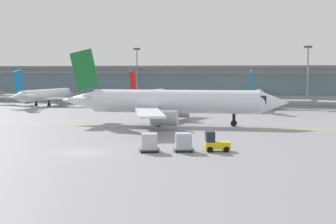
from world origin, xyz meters
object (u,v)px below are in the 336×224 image
gate_airplane_1 (45,95)px  gate_airplane_3 (256,97)px  gate_airplane_2 (149,96)px  apron_light_mast_1 (137,73)px  taxiing_regional_jet (172,102)px  cargo_dolly_trailing (149,142)px  cargo_dolly_lead (183,142)px  apron_light_mast_2 (308,73)px  baggage_tug (215,143)px

gate_airplane_1 → gate_airplane_3: size_ratio=1.00×
gate_airplane_2 → apron_light_mast_1: size_ratio=1.83×
gate_airplane_2 → gate_airplane_3: 24.01m
gate_airplane_3 → apron_light_mast_1: 33.89m
taxiing_regional_jet → cargo_dolly_trailing: taxiing_regional_jet is taller
gate_airplane_3 → gate_airplane_1: bearing=96.2°
gate_airplane_2 → cargo_dolly_lead: 62.40m
taxiing_regional_jet → gate_airplane_2: bearing=108.0°
gate_airplane_3 → apron_light_mast_2: bearing=-54.4°
baggage_tug → cargo_dolly_trailing: baggage_tug is taller
gate_airplane_1 → cargo_dolly_trailing: (44.22, -56.78, -1.52)m
taxiing_regional_jet → cargo_dolly_trailing: size_ratio=14.20×
taxiing_regional_jet → baggage_tug: bearing=-70.0°
cargo_dolly_lead → apron_light_mast_2: apron_light_mast_2 is taller
gate_airplane_3 → taxiing_regional_jet: (-8.91, -37.52, 0.96)m
gate_airplane_2 → baggage_tug: size_ratio=8.88×
gate_airplane_1 → baggage_tug: (50.66, -54.52, -1.69)m
cargo_dolly_lead → baggage_tug: bearing=0.0°
gate_airplane_2 → apron_light_mast_1: apron_light_mast_1 is taller
taxiing_regional_jet → apron_light_mast_2: bearing=61.0°
baggage_tug → gate_airplane_2: bearing=94.9°
gate_airplane_1 → taxiing_regional_jet: size_ratio=0.73×
gate_airplane_1 → gate_airplane_3: (48.79, 5.70, 0.00)m
taxiing_regional_jet → apron_light_mast_2: apron_light_mast_2 is taller
taxiing_regional_jet → apron_light_mast_1: size_ratio=2.52×
gate_airplane_2 → apron_light_mast_1: 17.01m
gate_airplane_1 → cargo_dolly_lead: (47.55, -55.61, -1.52)m
gate_airplane_1 → cargo_dolly_lead: 73.18m
cargo_dolly_lead → cargo_dolly_trailing: bearing=180.0°
gate_airplane_2 → apron_light_mast_2: size_ratio=1.85×
apron_light_mast_2 → gate_airplane_1: bearing=-167.1°
gate_airplane_3 → cargo_dolly_trailing: 62.67m
apron_light_mast_2 → taxiing_regional_jet: bearing=-113.6°
cargo_dolly_trailing → apron_light_mast_2: size_ratio=0.18×
gate_airplane_2 → cargo_dolly_lead: bearing=-157.6°
apron_light_mast_2 → gate_airplane_3: bearing=-143.9°
gate_airplane_3 → taxiing_regional_jet: size_ratio=0.73×
gate_airplane_1 → apron_light_mast_2: apron_light_mast_2 is taller
cargo_dolly_trailing → apron_light_mast_2: (15.56, 70.50, 6.64)m
apron_light_mast_1 → apron_light_mast_2: size_ratio=1.01×
gate_airplane_2 → apron_light_mast_1: bearing=30.0°
gate_airplane_1 → cargo_dolly_trailing: bearing=-138.3°
gate_airplane_1 → baggage_tug: size_ratio=8.90×
cargo_dolly_lead → taxiing_regional_jet: bearing=88.5°
gate_airplane_2 → apron_light_mast_2: bearing=-71.0°
gate_airplane_2 → cargo_dolly_trailing: size_ratio=10.32×
baggage_tug → cargo_dolly_lead: size_ratio=1.16×
taxiing_regional_jet → baggage_tug: taxiing_regional_jet is taller
cargo_dolly_lead → apron_light_mast_2: size_ratio=0.18×
gate_airplane_2 → cargo_dolly_lead: (22.57, -58.16, -1.52)m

